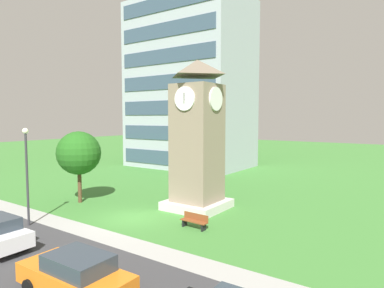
{
  "coord_description": "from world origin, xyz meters",
  "views": [
    {
      "loc": [
        15.92,
        -15.76,
        6.72
      ],
      "look_at": [
        1.16,
        5.47,
        4.68
      ],
      "focal_mm": 31.23,
      "sensor_mm": 36.0,
      "label": 1
    }
  ],
  "objects_px": {
    "park_bench": "(195,221)",
    "street_lamp": "(27,166)",
    "tree_near_tower": "(79,153)",
    "parked_car_orange": "(76,275)",
    "clock_tower": "(197,143)"
  },
  "relations": [
    {
      "from": "street_lamp",
      "to": "park_bench",
      "type": "bearing_deg",
      "value": 31.88
    },
    {
      "from": "tree_near_tower",
      "to": "parked_car_orange",
      "type": "relative_size",
      "value": 1.18
    },
    {
      "from": "park_bench",
      "to": "tree_near_tower",
      "type": "distance_m",
      "value": 11.55
    },
    {
      "from": "parked_car_orange",
      "to": "clock_tower",
      "type": "bearing_deg",
      "value": 103.88
    },
    {
      "from": "park_bench",
      "to": "street_lamp",
      "type": "bearing_deg",
      "value": -148.12
    },
    {
      "from": "tree_near_tower",
      "to": "parked_car_orange",
      "type": "bearing_deg",
      "value": -37.2
    },
    {
      "from": "clock_tower",
      "to": "street_lamp",
      "type": "relative_size",
      "value": 1.79
    },
    {
      "from": "park_bench",
      "to": "tree_near_tower",
      "type": "xyz_separation_m",
      "value": [
        -11.02,
        -0.05,
        3.48
      ]
    },
    {
      "from": "street_lamp",
      "to": "tree_near_tower",
      "type": "bearing_deg",
      "value": 112.07
    },
    {
      "from": "street_lamp",
      "to": "tree_near_tower",
      "type": "relative_size",
      "value": 1.07
    },
    {
      "from": "clock_tower",
      "to": "park_bench",
      "type": "xyz_separation_m",
      "value": [
        2.37,
        -3.81,
        -4.42
      ]
    },
    {
      "from": "clock_tower",
      "to": "tree_near_tower",
      "type": "height_order",
      "value": "clock_tower"
    },
    {
      "from": "clock_tower",
      "to": "street_lamp",
      "type": "height_order",
      "value": "clock_tower"
    },
    {
      "from": "street_lamp",
      "to": "tree_near_tower",
      "type": "height_order",
      "value": "street_lamp"
    },
    {
      "from": "park_bench",
      "to": "parked_car_orange",
      "type": "height_order",
      "value": "parked_car_orange"
    }
  ]
}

